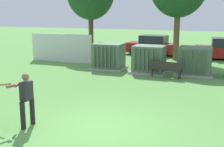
{
  "coord_description": "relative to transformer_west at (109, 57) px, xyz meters",
  "views": [
    {
      "loc": [
        3.54,
        -8.19,
        3.65
      ],
      "look_at": [
        -0.86,
        3.5,
        1.0
      ],
      "focal_mm": 47.9,
      "sensor_mm": 36.0,
      "label": 1
    }
  ],
  "objects": [
    {
      "name": "ground_plane",
      "position": [
        3.22,
        -9.17,
        -0.79
      ],
      "size": [
        96.0,
        96.0,
        0.0
      ],
      "primitive_type": "plane",
      "color": "#5B9947"
    },
    {
      "name": "fence_panel",
      "position": [
        -4.18,
        1.33,
        0.21
      ],
      "size": [
        4.8,
        0.12,
        2.0
      ],
      "primitive_type": "cube",
      "color": "silver",
      "rests_on": "ground"
    },
    {
      "name": "transformer_west",
      "position": [
        0.0,
        0.0,
        0.0
      ],
      "size": [
        2.1,
        1.7,
        1.62
      ],
      "color": "#9E9B93",
      "rests_on": "ground"
    },
    {
      "name": "transformer_mid_west",
      "position": [
        2.66,
        -0.25,
        0.0
      ],
      "size": [
        2.1,
        1.7,
        1.62
      ],
      "color": "#9E9B93",
      "rests_on": "ground"
    },
    {
      "name": "transformer_mid_east",
      "position": [
        5.27,
        0.06,
        0.0
      ],
      "size": [
        2.1,
        1.7,
        1.62
      ],
      "color": "#9E9B93",
      "rests_on": "ground"
    },
    {
      "name": "park_bench",
      "position": [
        3.85,
        -1.24,
        -0.25
      ],
      "size": [
        1.84,
        0.69,
        0.92
      ],
      "color": "#2D2823",
      "rests_on": "ground"
    },
    {
      "name": "batter",
      "position": [
        1.01,
        -9.85,
        0.19
      ],
      "size": [
        1.6,
        0.72,
        1.74
      ],
      "color": "black",
      "rests_on": "ground"
    },
    {
      "name": "sports_ball",
      "position": [
        1.29,
        -10.98,
        -0.74
      ],
      "size": [
        0.09,
        0.09,
        0.09
      ],
      "primitive_type": "sphere",
      "color": "white",
      "rests_on": "ground"
    },
    {
      "name": "parked_car_leftmost",
      "position": [
        1.15,
        7.1,
        -0.04
      ],
      "size": [
        4.36,
        2.27,
        1.62
      ],
      "color": "maroon",
      "rests_on": "ground"
    },
    {
      "name": "parked_car_left_of_center",
      "position": [
        6.8,
        6.57,
        -0.04
      ],
      "size": [
        4.34,
        2.21,
        1.62
      ],
      "color": "maroon",
      "rests_on": "ground"
    }
  ]
}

